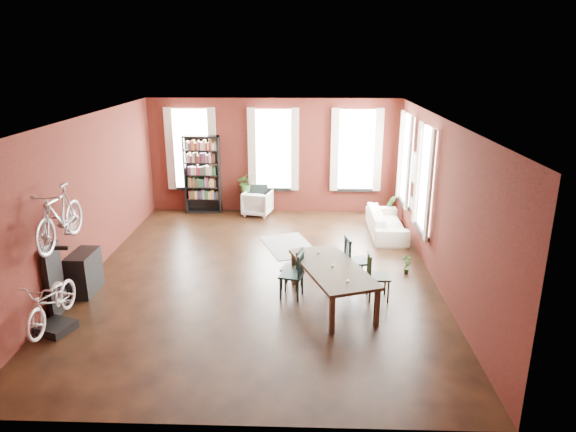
{
  "coord_description": "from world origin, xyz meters",
  "views": [
    {
      "loc": [
        0.89,
        -9.7,
        4.39
      ],
      "look_at": [
        0.54,
        0.6,
        1.09
      ],
      "focal_mm": 32.0,
      "sensor_mm": 36.0,
      "label": 1
    }
  ],
  "objects_px": {
    "dining_chair_d": "(357,261)",
    "bicycle_floor": "(49,280)",
    "cream_sofa": "(387,219)",
    "console_table": "(84,272)",
    "plant_stand": "(247,202)",
    "dining_chair_b": "(292,268)",
    "dining_table": "(332,285)",
    "bookshelf": "(202,175)",
    "white_armchair": "(258,202)",
    "dining_chair_a": "(291,275)",
    "dining_chair_c": "(378,276)",
    "bike_trainer": "(56,328)"
  },
  "relations": [
    {
      "from": "dining_chair_d",
      "to": "plant_stand",
      "type": "xyz_separation_m",
      "value": [
        -2.67,
        4.65,
        -0.19
      ]
    },
    {
      "from": "dining_chair_d",
      "to": "bicycle_floor",
      "type": "xyz_separation_m",
      "value": [
        -5.1,
        -2.01,
        0.44
      ]
    },
    {
      "from": "dining_chair_d",
      "to": "bicycle_floor",
      "type": "relative_size",
      "value": 0.62
    },
    {
      "from": "bike_trainer",
      "to": "dining_chair_a",
      "type": "bearing_deg",
      "value": 20.03
    },
    {
      "from": "dining_table",
      "to": "bookshelf",
      "type": "distance_m",
      "value": 6.51
    },
    {
      "from": "cream_sofa",
      "to": "plant_stand",
      "type": "height_order",
      "value": "cream_sofa"
    },
    {
      "from": "bookshelf",
      "to": "dining_table",
      "type": "bearing_deg",
      "value": -58.38
    },
    {
      "from": "cream_sofa",
      "to": "plant_stand",
      "type": "bearing_deg",
      "value": 65.35
    },
    {
      "from": "bicycle_floor",
      "to": "dining_table",
      "type": "bearing_deg",
      "value": 15.18
    },
    {
      "from": "white_armchair",
      "to": "cream_sofa",
      "type": "distance_m",
      "value": 3.71
    },
    {
      "from": "dining_chair_c",
      "to": "console_table",
      "type": "xyz_separation_m",
      "value": [
        -5.54,
        0.1,
        -0.05
      ]
    },
    {
      "from": "dining_chair_d",
      "to": "cream_sofa",
      "type": "distance_m",
      "value": 3.12
    },
    {
      "from": "plant_stand",
      "to": "bicycle_floor",
      "type": "relative_size",
      "value": 0.38
    },
    {
      "from": "plant_stand",
      "to": "bicycle_floor",
      "type": "xyz_separation_m",
      "value": [
        -2.43,
        -6.66,
        0.63
      ]
    },
    {
      "from": "dining_chair_b",
      "to": "dining_table",
      "type": "bearing_deg",
      "value": 67.05
    },
    {
      "from": "dining_chair_b",
      "to": "white_armchair",
      "type": "height_order",
      "value": "dining_chair_b"
    },
    {
      "from": "dining_chair_d",
      "to": "cream_sofa",
      "type": "bearing_deg",
      "value": -31.36
    },
    {
      "from": "cream_sofa",
      "to": "white_armchair",
      "type": "bearing_deg",
      "value": 66.19
    },
    {
      "from": "dining_chair_c",
      "to": "plant_stand",
      "type": "relative_size",
      "value": 1.51
    },
    {
      "from": "white_armchair",
      "to": "plant_stand",
      "type": "relative_size",
      "value": 1.27
    },
    {
      "from": "cream_sofa",
      "to": "console_table",
      "type": "xyz_separation_m",
      "value": [
        -6.23,
        -3.5,
        -0.01
      ]
    },
    {
      "from": "console_table",
      "to": "bicycle_floor",
      "type": "xyz_separation_m",
      "value": [
        0.1,
        -1.46,
        0.52
      ]
    },
    {
      "from": "dining_table",
      "to": "white_armchair",
      "type": "distance_m",
      "value": 5.61
    },
    {
      "from": "dining_chair_b",
      "to": "bookshelf",
      "type": "bearing_deg",
      "value": -133.74
    },
    {
      "from": "plant_stand",
      "to": "bicycle_floor",
      "type": "distance_m",
      "value": 7.12
    },
    {
      "from": "console_table",
      "to": "plant_stand",
      "type": "relative_size",
      "value": 1.35
    },
    {
      "from": "bike_trainer",
      "to": "plant_stand",
      "type": "height_order",
      "value": "plant_stand"
    },
    {
      "from": "dining_chair_b",
      "to": "bicycle_floor",
      "type": "xyz_separation_m",
      "value": [
        -3.83,
        -1.79,
        0.52
      ]
    },
    {
      "from": "dining_chair_b",
      "to": "dining_chair_c",
      "type": "bearing_deg",
      "value": 92.82
    },
    {
      "from": "dining_chair_b",
      "to": "console_table",
      "type": "height_order",
      "value": "dining_chair_b"
    },
    {
      "from": "white_armchair",
      "to": "bike_trainer",
      "type": "relative_size",
      "value": 1.52
    },
    {
      "from": "dining_table",
      "to": "bookshelf",
      "type": "height_order",
      "value": "bookshelf"
    },
    {
      "from": "dining_chair_a",
      "to": "console_table",
      "type": "distance_m",
      "value": 3.94
    },
    {
      "from": "dining_chair_d",
      "to": "dining_chair_c",
      "type": "bearing_deg",
      "value": -164.4
    },
    {
      "from": "dining_chair_b",
      "to": "dining_chair_d",
      "type": "relative_size",
      "value": 0.83
    },
    {
      "from": "dining_chair_c",
      "to": "dining_chair_b",
      "type": "bearing_deg",
      "value": 73.55
    },
    {
      "from": "console_table",
      "to": "bicycle_floor",
      "type": "distance_m",
      "value": 1.55
    },
    {
      "from": "cream_sofa",
      "to": "dining_chair_b",
      "type": "bearing_deg",
      "value": 143.98
    },
    {
      "from": "dining_chair_a",
      "to": "white_armchair",
      "type": "bearing_deg",
      "value": -153.9
    },
    {
      "from": "dining_chair_d",
      "to": "bookshelf",
      "type": "xyz_separation_m",
      "value": [
        -3.92,
        4.65,
        0.62
      ]
    },
    {
      "from": "dining_chair_c",
      "to": "white_armchair",
      "type": "height_order",
      "value": "dining_chair_c"
    },
    {
      "from": "dining_chair_a",
      "to": "white_armchair",
      "type": "relative_size",
      "value": 1.18
    },
    {
      "from": "dining_chair_c",
      "to": "plant_stand",
      "type": "height_order",
      "value": "dining_chair_c"
    },
    {
      "from": "dining_chair_a",
      "to": "white_armchair",
      "type": "height_order",
      "value": "dining_chair_a"
    },
    {
      "from": "dining_chair_a",
      "to": "bicycle_floor",
      "type": "xyz_separation_m",
      "value": [
        -3.84,
        -1.38,
        0.48
      ]
    },
    {
      "from": "dining_chair_b",
      "to": "dining_chair_c",
      "type": "xyz_separation_m",
      "value": [
        1.61,
        -0.43,
        0.05
      ]
    },
    {
      "from": "bookshelf",
      "to": "console_table",
      "type": "xyz_separation_m",
      "value": [
        -1.28,
        -5.2,
        -0.7
      ]
    },
    {
      "from": "dining_chair_a",
      "to": "dining_chair_d",
      "type": "height_order",
      "value": "dining_chair_d"
    },
    {
      "from": "dining_chair_c",
      "to": "plant_stand",
      "type": "xyz_separation_m",
      "value": [
        -3.01,
        5.3,
        -0.15
      ]
    },
    {
      "from": "dining_chair_a",
      "to": "dining_chair_b",
      "type": "relative_size",
      "value": 1.11
    }
  ]
}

